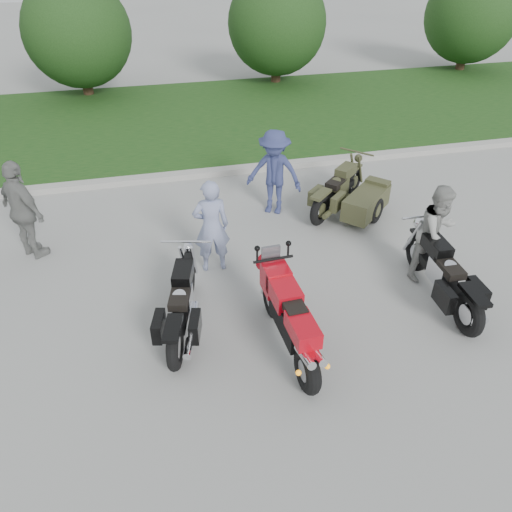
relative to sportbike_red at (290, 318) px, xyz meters
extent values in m
plane|color=#9F9F99|center=(-0.36, 0.39, -0.64)|extent=(80.00, 80.00, 0.00)
cube|color=#A8A59E|center=(-0.36, 6.39, -0.57)|extent=(60.00, 0.30, 0.15)
cube|color=#32561D|center=(-0.36, 10.54, -0.57)|extent=(60.00, 8.00, 0.14)
cylinder|color=#3F2B1C|center=(-3.36, 13.89, -0.04)|extent=(0.36, 0.36, 1.20)
sphere|color=#1A3613|center=(-3.36, 13.89, 1.56)|extent=(3.60, 3.60, 3.60)
cylinder|color=#3F2B1C|center=(3.64, 13.89, -0.04)|extent=(0.36, 0.36, 1.20)
sphere|color=#1A3613|center=(3.64, 13.89, 1.56)|extent=(3.60, 3.60, 3.60)
cylinder|color=#3F2B1C|center=(11.64, 13.89, -0.04)|extent=(0.36, 0.36, 1.20)
sphere|color=#1A3613|center=(11.64, 13.89, 1.56)|extent=(3.60, 3.60, 3.60)
torus|color=black|center=(0.03, -0.76, -0.30)|extent=(0.24, 0.70, 0.69)
torus|color=black|center=(-0.04, 0.86, -0.31)|extent=(0.16, 0.68, 0.67)
cube|color=black|center=(0.00, -0.01, -0.03)|extent=(0.36, 1.02, 0.39)
cube|color=#BC0714|center=(-0.01, 0.25, 0.27)|extent=(0.41, 0.63, 0.29)
cube|color=#BC0714|center=(0.02, -0.51, 0.23)|extent=(0.36, 0.63, 0.25)
cube|color=black|center=(0.01, -0.15, 0.32)|extent=(0.31, 0.40, 0.11)
cube|color=#BC0714|center=(-0.03, 0.66, 0.23)|extent=(0.40, 0.46, 0.45)
cylinder|color=silver|center=(-0.04, -0.83, 0.05)|extent=(0.15, 0.52, 0.24)
cylinder|color=silver|center=(0.12, -0.82, 0.05)|extent=(0.15, 0.52, 0.24)
torus|color=black|center=(-1.67, 0.09, -0.30)|extent=(0.34, 0.72, 0.70)
torus|color=black|center=(-1.26, 1.73, -0.32)|extent=(0.28, 0.67, 0.66)
cube|color=black|center=(-1.46, 0.91, -0.21)|extent=(0.52, 1.25, 0.14)
cube|color=silver|center=(-1.46, 0.91, -0.13)|extent=(0.41, 0.52, 0.36)
cube|color=black|center=(-1.39, 1.21, 0.15)|extent=(0.42, 0.62, 0.23)
cube|color=black|center=(-1.50, 0.76, 0.05)|extent=(0.40, 0.57, 0.12)
cube|color=black|center=(-1.67, 0.09, 0.07)|extent=(0.36, 0.60, 0.06)
cylinder|color=silver|center=(-1.37, 0.52, -0.36)|extent=(0.37, 1.12, 0.10)
torus|color=black|center=(2.82, -0.27, -0.28)|extent=(0.21, 0.74, 0.73)
torus|color=black|center=(2.89, 1.49, -0.30)|extent=(0.16, 0.69, 0.69)
cube|color=black|center=(2.86, 0.61, -0.19)|extent=(0.29, 1.29, 0.15)
cube|color=silver|center=(2.86, 0.61, -0.11)|extent=(0.34, 0.50, 0.37)
cube|color=black|center=(2.87, 0.93, 0.19)|extent=(0.33, 0.60, 0.24)
cube|color=black|center=(2.85, 0.45, 0.08)|extent=(0.32, 0.55, 0.13)
cube|color=black|center=(2.82, -0.27, 0.11)|extent=(0.26, 0.60, 0.06)
cylinder|color=silver|center=(3.03, 0.23, -0.34)|extent=(0.16, 1.18, 0.11)
torus|color=black|center=(1.71, 3.43, -0.30)|extent=(0.63, 0.60, 0.69)
torus|color=black|center=(2.95, 4.57, -0.32)|extent=(0.56, 0.53, 0.65)
cube|color=black|center=(2.33, 4.00, -0.22)|extent=(1.05, 0.99, 0.14)
cube|color=#3E4025|center=(2.33, 4.00, -0.13)|extent=(0.54, 0.54, 0.36)
cube|color=#3E4025|center=(2.56, 4.21, 0.15)|extent=(0.61, 0.59, 0.22)
cube|color=black|center=(2.22, 3.90, 0.05)|extent=(0.57, 0.55, 0.12)
cube|color=#3E4025|center=(1.71, 3.43, 0.07)|extent=(0.56, 0.54, 0.06)
cylinder|color=#3E4025|center=(2.19, 3.63, -0.36)|extent=(0.89, 0.83, 0.10)
cube|color=#3E4025|center=(2.74, 3.41, -0.24)|extent=(1.35, 1.31, 0.46)
torus|color=black|center=(2.91, 3.22, -0.36)|extent=(0.50, 0.48, 0.57)
imported|color=#8A94BC|center=(-0.74, 2.38, 0.25)|extent=(0.66, 0.44, 1.79)
imported|color=#989893|center=(3.05, 1.25, 0.25)|extent=(1.06, 0.97, 1.78)
imported|color=navy|center=(0.92, 4.21, 0.29)|extent=(1.39, 1.21, 1.87)
imported|color=gray|center=(-4.03, 3.62, 0.33)|extent=(1.11, 1.16, 1.94)
camera|label=1|loc=(-1.75, -5.19, 4.80)|focal=35.00mm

